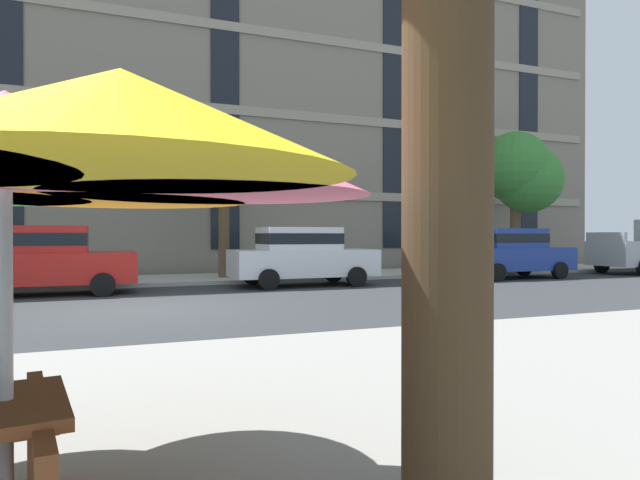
{
  "coord_description": "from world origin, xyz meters",
  "views": [
    {
      "loc": [
        -0.69,
        -11.9,
        1.53
      ],
      "look_at": [
        5.34,
        3.2,
        1.4
      ],
      "focal_mm": 30.63,
      "sensor_mm": 36.0,
      "label": 1
    }
  ],
  "objects_px": {
    "sedan_red": "(43,258)",
    "sedan_blue": "(510,252)",
    "sedan_white": "(302,255)",
    "street_tree_right": "(519,173)",
    "patio_umbrella": "(5,147)",
    "street_tree_middle": "(222,172)"
  },
  "relations": [
    {
      "from": "sedan_white",
      "to": "sedan_blue",
      "type": "bearing_deg",
      "value": 0.0
    },
    {
      "from": "street_tree_middle",
      "to": "street_tree_right",
      "type": "height_order",
      "value": "street_tree_right"
    },
    {
      "from": "patio_umbrella",
      "to": "street_tree_right",
      "type": "bearing_deg",
      "value": 42.59
    },
    {
      "from": "patio_umbrella",
      "to": "street_tree_middle",
      "type": "bearing_deg",
      "value": 74.88
    },
    {
      "from": "sedan_red",
      "to": "sedan_white",
      "type": "height_order",
      "value": "same"
    },
    {
      "from": "street_tree_right",
      "to": "patio_umbrella",
      "type": "bearing_deg",
      "value": -137.41
    },
    {
      "from": "sedan_white",
      "to": "street_tree_right",
      "type": "xyz_separation_m",
      "value": [
        10.87,
        2.86,
        3.24
      ]
    },
    {
      "from": "sedan_red",
      "to": "street_tree_middle",
      "type": "relative_size",
      "value": 0.91
    },
    {
      "from": "sedan_red",
      "to": "sedan_blue",
      "type": "xyz_separation_m",
      "value": [
        14.99,
        0.0,
        0.0
      ]
    },
    {
      "from": "sedan_red",
      "to": "sedan_blue",
      "type": "distance_m",
      "value": 14.99
    },
    {
      "from": "sedan_red",
      "to": "street_tree_middle",
      "type": "bearing_deg",
      "value": 28.53
    },
    {
      "from": "street_tree_right",
      "to": "patio_umbrella",
      "type": "distance_m",
      "value": 23.1
    },
    {
      "from": "street_tree_middle",
      "to": "patio_umbrella",
      "type": "relative_size",
      "value": 1.34
    },
    {
      "from": "sedan_red",
      "to": "street_tree_middle",
      "type": "height_order",
      "value": "street_tree_middle"
    },
    {
      "from": "sedan_blue",
      "to": "street_tree_right",
      "type": "height_order",
      "value": "street_tree_right"
    },
    {
      "from": "sedan_white",
      "to": "street_tree_right",
      "type": "height_order",
      "value": "street_tree_right"
    },
    {
      "from": "sedan_blue",
      "to": "patio_umbrella",
      "type": "xyz_separation_m",
      "value": [
        -14.0,
        -12.7,
        0.99
      ]
    },
    {
      "from": "street_tree_right",
      "to": "patio_umbrella",
      "type": "xyz_separation_m",
      "value": [
        -16.93,
        -15.56,
        -2.24
      ]
    },
    {
      "from": "sedan_red",
      "to": "street_tree_right",
      "type": "bearing_deg",
      "value": 9.07
    },
    {
      "from": "sedan_white",
      "to": "street_tree_middle",
      "type": "relative_size",
      "value": 0.91
    },
    {
      "from": "sedan_red",
      "to": "sedan_white",
      "type": "distance_m",
      "value": 7.05
    },
    {
      "from": "sedan_red",
      "to": "sedan_blue",
      "type": "relative_size",
      "value": 1.0
    }
  ]
}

